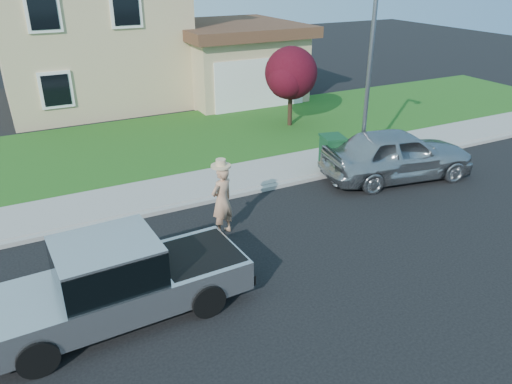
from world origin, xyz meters
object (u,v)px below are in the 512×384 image
sedan (397,154)px  ornamental_tree (292,76)px  pickup_truck (116,283)px  trash_bin (332,152)px  woman (222,199)px  street_lamp (371,72)px

sedan → ornamental_tree: (-0.18, 6.28, 1.35)m
pickup_truck → sedan: bearing=14.1°
ornamental_tree → sedan: bearing=-88.3°
pickup_truck → trash_bin: 8.98m
woman → trash_bin: woman is taller
pickup_truck → ornamental_tree: 13.16m
pickup_truck → trash_bin: bearing=25.1°
woman → sedan: bearing=165.0°
street_lamp → trash_bin: bearing=141.8°
woman → ornamental_tree: (6.22, 7.01, 1.21)m
pickup_truck → trash_bin: pickup_truck is taller
pickup_truck → trash_bin: (7.96, 4.16, -0.07)m
woman → trash_bin: (4.81, 2.03, -0.24)m
ornamental_tree → street_lamp: bearing=-94.9°
sedan → street_lamp: bearing=45.7°
pickup_truck → street_lamp: size_ratio=0.90×
pickup_truck → sedan: (9.56, 2.86, 0.04)m
sedan → street_lamp: size_ratio=0.84×
ornamental_tree → pickup_truck: bearing=-135.7°
pickup_truck → sedan: pickup_truck is taller
trash_bin → sedan: bearing=-26.2°
pickup_truck → woman: woman is taller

